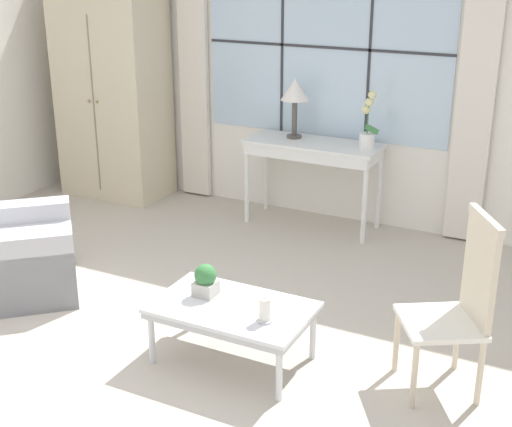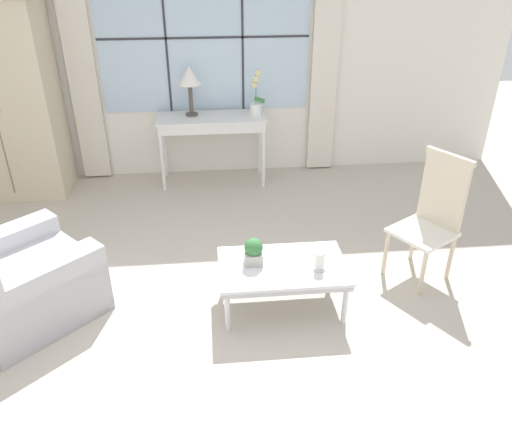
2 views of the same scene
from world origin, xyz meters
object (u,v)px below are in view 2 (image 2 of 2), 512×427
coffee_table (283,269)px  potted_plant_small (254,251)px  console_table (212,124)px  table_lamp (190,78)px  potted_orchid (256,100)px  armchair_upholstered (22,284)px  pillar_candle (320,261)px  armoire (4,100)px  side_chair_wooden (433,212)px

coffee_table → potted_plant_small: (-0.22, 0.05, 0.15)m
potted_plant_small → console_table: bearing=96.2°
potted_plant_small → table_lamp: bearing=101.2°
potted_orchid → coffee_table: potted_orchid is taller
coffee_table → potted_plant_small: 0.27m
armchair_upholstered → pillar_candle: size_ratio=7.76×
armoire → side_chair_wooden: size_ratio=1.97×
potted_orchid → pillar_candle: 2.55m
table_lamp → armchair_upholstered: table_lamp is taller
table_lamp → console_table: bearing=-16.1°
console_table → potted_orchid: size_ratio=2.39×
console_table → potted_plant_small: (0.26, -2.37, -0.22)m
armoire → armchair_upholstered: bearing=-73.0°
potted_plant_small → coffee_table: bearing=-12.6°
console_table → pillar_candle: console_table is taller
coffee_table → console_table: bearing=101.2°
side_chair_wooden → coffee_table: size_ratio=1.11×
console_table → coffee_table: (0.48, -2.42, -0.37)m
potted_orchid → armchair_upholstered: potted_orchid is taller
console_table → table_lamp: size_ratio=2.23×
armoire → pillar_candle: armoire is taller
pillar_candle → coffee_table: bearing=162.3°
console_table → pillar_candle: size_ratio=7.63×
side_chair_wooden → table_lamp: bearing=133.1°
armchair_upholstered → side_chair_wooden: side_chair_wooden is taller
potted_plant_small → pillar_candle: (0.48, -0.13, -0.04)m
coffee_table → potted_orchid: bearing=89.2°
coffee_table → pillar_candle: bearing=-17.7°
armchair_upholstered → side_chair_wooden: 3.31m
armoire → side_chair_wooden: (3.98, -2.02, -0.48)m
side_chair_wooden → potted_plant_small: 1.55m
coffee_table → table_lamp: bearing=105.7°
potted_plant_small → side_chair_wooden: bearing=10.9°
armchair_upholstered → potted_plant_small: (1.76, -0.04, 0.20)m
armchair_upholstered → console_table: bearing=57.3°
armchair_upholstered → pillar_candle: armchair_upholstered is taller
armoire → console_table: 2.23m
armchair_upholstered → potted_orchid: bearing=49.0°
console_table → armoire: bearing=-178.6°
armoire → potted_plant_small: 3.43m
side_chair_wooden → coffee_table: 1.37m
potted_orchid → side_chair_wooden: size_ratio=0.48×
table_lamp → side_chair_wooden: bearing=-46.9°
table_lamp → side_chair_wooden: size_ratio=0.51×
table_lamp → potted_plant_small: (0.48, -2.44, -0.74)m
armoire → armchair_upholstered: 2.51m
armoire → coffee_table: size_ratio=2.19×
table_lamp → potted_orchid: bearing=-6.6°
coffee_table → potted_plant_small: potted_plant_small is taller
pillar_candle → armchair_upholstered: bearing=175.6°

